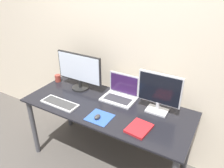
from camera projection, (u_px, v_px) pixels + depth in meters
The scene contains 10 objects.
wall_back at pixel (127, 49), 2.35m from camera, with size 7.00×0.05×2.50m.
desk at pixel (107, 115), 2.30m from camera, with size 1.75×0.73×0.77m.
monitor_left at pixel (79, 71), 2.47m from camera, with size 0.58×0.20×0.43m.
monitor_right at pixel (159, 92), 2.06m from camera, with size 0.42×0.14×0.41m.
laptop at pixel (121, 93), 2.36m from camera, with size 0.35×0.25×0.26m.
keyboard at pixel (60, 103), 2.27m from camera, with size 0.41×0.16×0.02m.
mousepad at pixel (100, 117), 2.06m from camera, with size 0.23×0.21×0.00m.
mouse at pixel (97, 117), 2.04m from camera, with size 0.05×0.08×0.04m.
book at pixel (139, 128), 1.91m from camera, with size 0.21×0.25×0.02m.
mug at pixel (58, 78), 2.73m from camera, with size 0.07×0.07×0.09m.
Camera 1 is at (1.00, -1.24, 2.00)m, focal length 35.00 mm.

